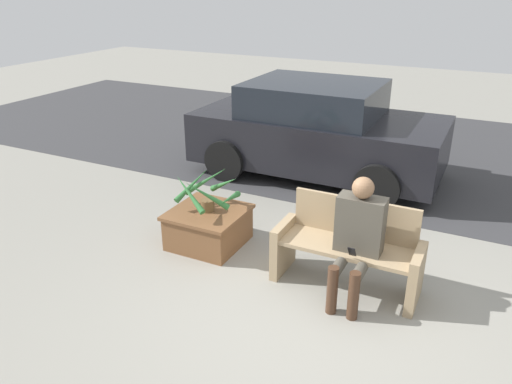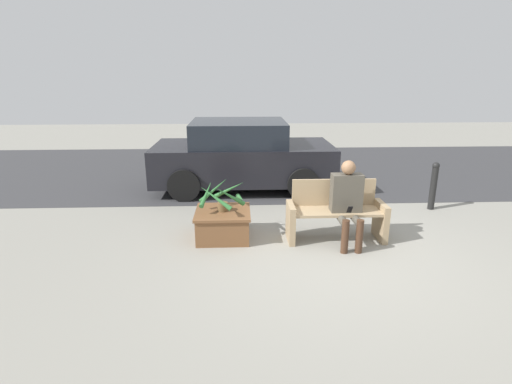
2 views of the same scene
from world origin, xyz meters
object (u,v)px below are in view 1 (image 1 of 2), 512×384
Objects in this scene: bench at (348,248)px; potted_plant at (208,192)px; parked_car at (317,130)px; planter_box at (208,226)px; person_seated at (357,234)px.

potted_plant is (-1.71, 0.11, 0.25)m from bench.
planter_box is at bearing -96.75° from parked_car.
bench is 1.73m from planter_box.
parked_car is (-1.51, 3.04, 0.03)m from person_seated.
person_seated is at bearing -8.85° from potted_plant.
potted_plant is 0.19× the size of parked_car.
planter_box is at bearing 171.59° from person_seated.
parked_car is (0.32, 2.75, 0.06)m from potted_plant.
bench reaches higher than planter_box.
parked_car reaches higher than person_seated.
potted_plant is at bearing 171.15° from person_seated.
bench is at bearing 124.88° from person_seated.
bench is at bearing -64.12° from parked_car.
bench is 1.18× the size of person_seated.
bench is at bearing -3.26° from planter_box.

